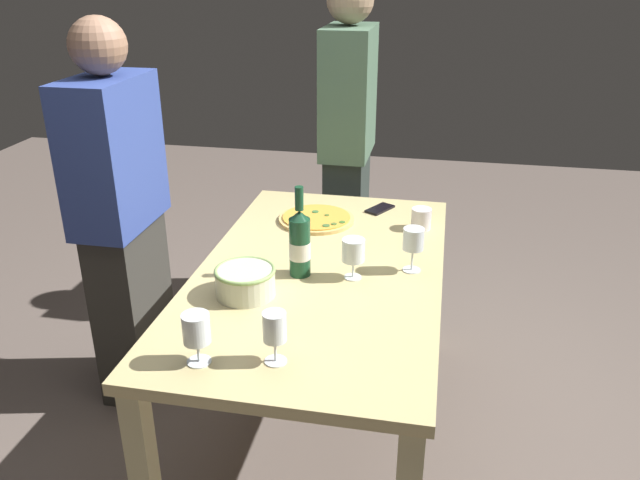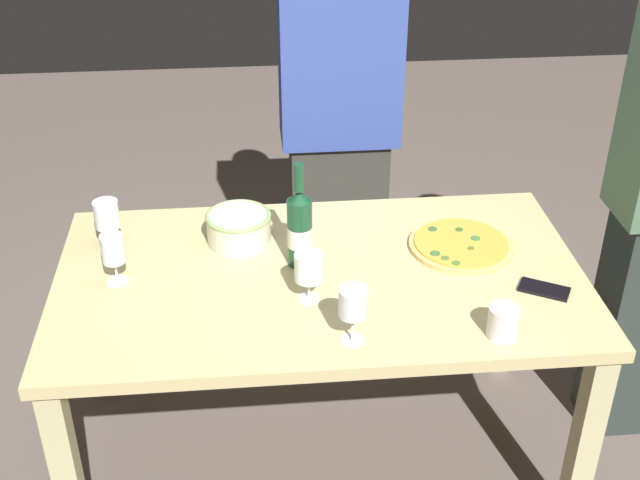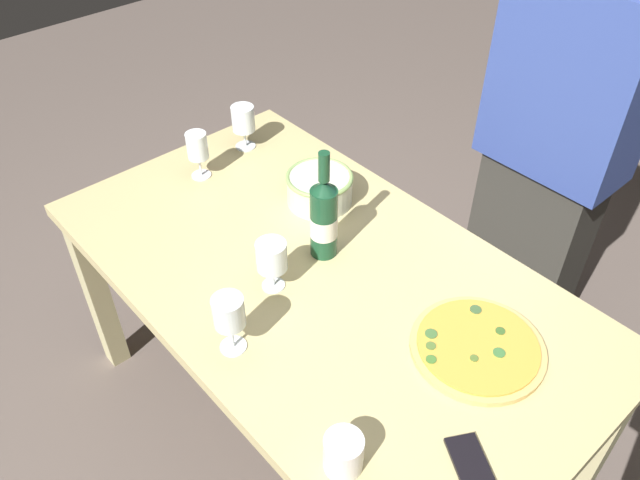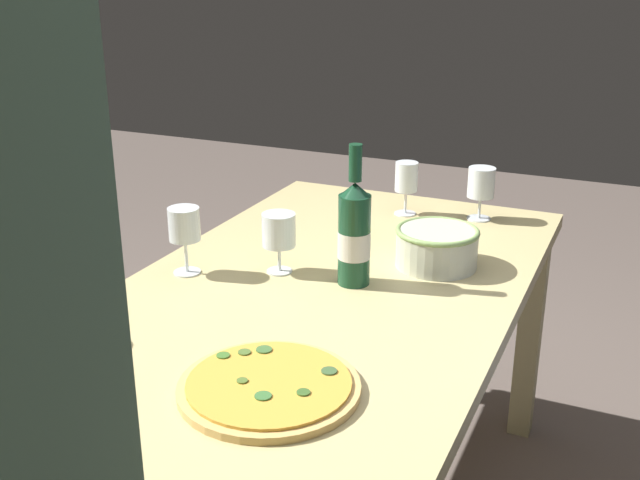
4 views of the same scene
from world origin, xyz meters
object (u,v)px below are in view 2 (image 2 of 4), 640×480
wine_glass_near_pizza (309,268)px  cell_phone (544,289)px  cup_amber (503,322)px  person_host (339,134)px  wine_bottle (300,228)px  wine_glass_far_right (113,251)px  dining_table (320,298)px  pizza (461,245)px  wine_glass_far_left (107,217)px  serving_bowl (239,227)px  wine_glass_by_bottle (353,304)px

wine_glass_near_pizza → cell_phone: wine_glass_near_pizza is taller
cup_amber → person_host: person_host is taller
wine_bottle → wine_glass_far_right: bearing=-174.6°
dining_table → pizza: pizza is taller
wine_glass_near_pizza → cell_phone: 0.70m
pizza → person_host: 0.82m
wine_bottle → wine_glass_near_pizza: wine_bottle is taller
wine_glass_near_pizza → wine_glass_far_right: size_ratio=0.94×
wine_glass_far_left → wine_glass_far_right: bearing=-78.3°
serving_bowl → cell_phone: (0.89, -0.37, -0.05)m
pizza → wine_glass_far_right: (-1.07, -0.10, 0.10)m
wine_bottle → wine_glass_far_left: bearing=164.7°
wine_glass_by_bottle → cup_amber: bearing=-1.7°
cell_phone → serving_bowl: bearing=-82.7°
dining_table → wine_bottle: (-0.06, 0.06, 0.22)m
cup_amber → wine_glass_by_bottle: bearing=178.3°
cup_amber → dining_table: bearing=143.1°
pizza → person_host: size_ratio=0.20×
pizza → cell_phone: pizza is taller
serving_bowl → wine_glass_far_right: size_ratio=1.30×
serving_bowl → cell_phone: bearing=-22.3°
wine_glass_near_pizza → wine_glass_far_right: wine_glass_far_right is taller
pizza → wine_glass_by_bottle: bearing=-132.5°
wine_bottle → wine_glass_far_right: (-0.55, -0.05, -0.02)m
pizza → cup_amber: cup_amber is taller
dining_table → cup_amber: size_ratio=17.70×
wine_glass_by_bottle → dining_table: bearing=99.4°
dining_table → cell_phone: size_ratio=11.11×
wine_bottle → wine_glass_by_bottle: size_ratio=2.01×
serving_bowl → wine_bottle: bearing=-38.8°
serving_bowl → wine_glass_far_left: 0.41m
wine_glass_by_bottle → person_host: (0.10, 1.20, -0.06)m
wine_glass_far_left → cup_amber: 1.25m
pizza → wine_glass_near_pizza: (-0.50, -0.24, 0.10)m
wine_bottle → cup_amber: 0.67m
pizza → cup_amber: bearing=-89.6°
wine_glass_by_bottle → wine_glass_far_right: size_ratio=1.04×
wine_glass_by_bottle → person_host: person_host is taller
cup_amber → person_host: (-0.31, 1.22, 0.02)m
wine_glass_by_bottle → cell_phone: size_ratio=1.17×
serving_bowl → wine_glass_far_right: 0.42m
wine_glass_near_pizza → person_host: person_host is taller
dining_table → wine_glass_near_pizza: bearing=-108.8°
pizza → person_host: person_host is taller
wine_glass_far_left → person_host: 1.03m
wine_bottle → wine_glass_far_left: wine_bottle is taller
dining_table → serving_bowl: size_ratio=7.62×
pizza → wine_bottle: wine_bottle is taller
wine_glass_by_bottle → wine_glass_far_right: wine_glass_by_bottle is taller
dining_table → person_host: person_host is taller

